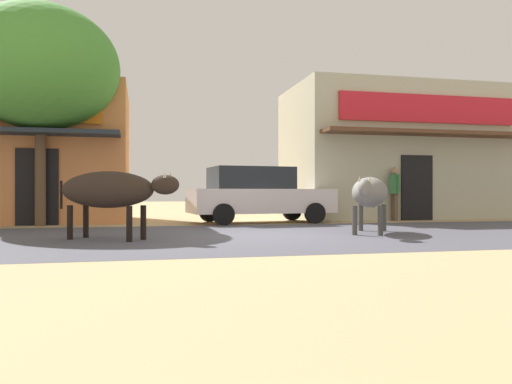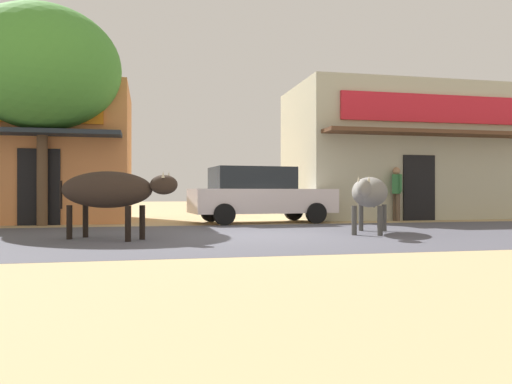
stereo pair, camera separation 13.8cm
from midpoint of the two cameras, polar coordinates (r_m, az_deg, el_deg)
ground at (r=10.55m, az=0.49°, el=-4.94°), size 80.00×80.00×0.00m
asphalt_road at (r=10.55m, az=0.49°, el=-4.93°), size 72.00×6.77×0.00m
storefront_left_cafe at (r=17.23m, az=-25.23°, el=3.93°), size 6.36×5.11×4.17m
storefront_right_club at (r=19.13m, az=15.41°, el=4.22°), size 7.77×5.11×4.63m
roadside_tree at (r=15.10m, az=-23.48°, el=12.78°), size 4.17×4.17×5.93m
parked_hatchback_car at (r=14.90m, az=-0.09°, el=-0.26°), size 4.34×2.23×1.64m
cow_near_brown at (r=9.95m, az=-16.63°, el=0.18°), size 2.41×1.79×1.30m
cow_far_dark at (r=11.30m, az=12.42°, el=-0.08°), size 1.70×2.40×1.24m
pedestrian_by_shop at (r=16.48m, az=15.19°, el=0.30°), size 0.42×0.61×1.70m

